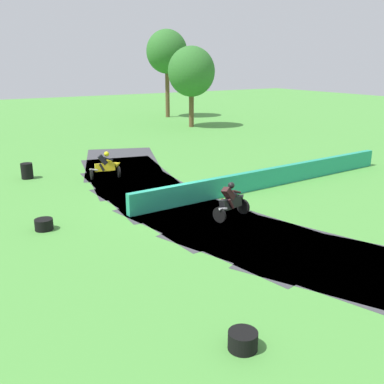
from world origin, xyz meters
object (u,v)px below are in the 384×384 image
tire_stack_mid_a (44,224)px  motorcycle_lead_yellow (106,166)px  tire_stack_near (27,171)px  motorcycle_chase_black (232,201)px  tire_stack_mid_b (243,340)px

tire_stack_mid_a → motorcycle_lead_yellow: bearing=51.1°
tire_stack_near → tire_stack_mid_a: tire_stack_near is taller
tire_stack_mid_a → motorcycle_chase_black: bearing=-20.7°
motorcycle_chase_black → tire_stack_near: 11.61m
motorcycle_lead_yellow → tire_stack_near: motorcycle_lead_yellow is taller
motorcycle_lead_yellow → tire_stack_mid_b: (-2.77, -14.88, -0.46)m
motorcycle_chase_black → tire_stack_near: (-5.44, 10.26, -0.26)m
motorcycle_lead_yellow → tire_stack_mid_b: bearing=-100.5°
tire_stack_mid_b → motorcycle_chase_black: bearing=55.0°
motorcycle_lead_yellow → tire_stack_mid_a: bearing=-128.9°
motorcycle_lead_yellow → tire_stack_mid_a: size_ratio=2.65×
motorcycle_chase_black → tire_stack_mid_a: motorcycle_chase_black is taller
tire_stack_near → motorcycle_chase_black: bearing=-62.1°
tire_stack_near → tire_stack_mid_a: 7.87m
motorcycle_chase_black → tire_stack_mid_b: size_ratio=2.64×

